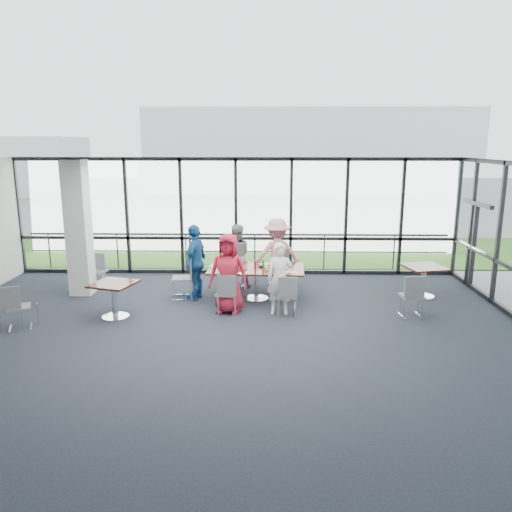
{
  "coord_description": "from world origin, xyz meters",
  "views": [
    {
      "loc": [
        0.85,
        -8.51,
        3.57
      ],
      "look_at": [
        0.61,
        2.35,
        1.1
      ],
      "focal_mm": 35.0,
      "sensor_mm": 36.0,
      "label": 1
    }
  ],
  "objects_px": {
    "diner_far_right": "(277,254)",
    "chair_main_fl": "(237,266)",
    "chair_spare_lb": "(98,272)",
    "side_table_left": "(114,289)",
    "chair_spare_r": "(412,296)",
    "side_table_right": "(424,271)",
    "diner_far_left": "(236,256)",
    "structural_column": "(78,228)",
    "diner_near_left": "(228,274)",
    "diner_near_right": "(280,279)",
    "chair_spare_la": "(18,307)",
    "diner_end": "(195,262)",
    "chair_main_end": "(183,278)",
    "main_table": "(256,272)",
    "chair_main_nl": "(226,294)",
    "chair_main_nr": "(287,296)",
    "chair_main_fr": "(282,268)"
  },
  "relations": [
    {
      "from": "chair_spare_lb",
      "to": "chair_main_fl",
      "type": "bearing_deg",
      "value": -162.96
    },
    {
      "from": "chair_main_nl",
      "to": "chair_spare_r",
      "type": "relative_size",
      "value": 0.95
    },
    {
      "from": "chair_main_end",
      "to": "chair_main_fr",
      "type": "bearing_deg",
      "value": 108.51
    },
    {
      "from": "diner_near_right",
      "to": "chair_main_end",
      "type": "height_order",
      "value": "diner_near_right"
    },
    {
      "from": "chair_main_nr",
      "to": "chair_spare_la",
      "type": "distance_m",
      "value": 5.35
    },
    {
      "from": "diner_end",
      "to": "chair_main_end",
      "type": "height_order",
      "value": "diner_end"
    },
    {
      "from": "diner_near_left",
      "to": "diner_far_left",
      "type": "height_order",
      "value": "diner_near_left"
    },
    {
      "from": "side_table_right",
      "to": "diner_end",
      "type": "relative_size",
      "value": 0.6
    },
    {
      "from": "chair_main_nr",
      "to": "chair_main_fl",
      "type": "height_order",
      "value": "chair_main_fl"
    },
    {
      "from": "side_table_left",
      "to": "chair_spare_r",
      "type": "relative_size",
      "value": 1.12
    },
    {
      "from": "diner_far_right",
      "to": "chair_spare_la",
      "type": "bearing_deg",
      "value": 17.97
    },
    {
      "from": "diner_near_right",
      "to": "chair_main_nl",
      "type": "bearing_deg",
      "value": -177.36
    },
    {
      "from": "main_table",
      "to": "chair_main_fl",
      "type": "relative_size",
      "value": 2.29
    },
    {
      "from": "side_table_left",
      "to": "diner_far_right",
      "type": "relative_size",
      "value": 0.57
    },
    {
      "from": "side_table_right",
      "to": "diner_near_right",
      "type": "relative_size",
      "value": 0.68
    },
    {
      "from": "chair_spare_lb",
      "to": "chair_spare_r",
      "type": "xyz_separation_m",
      "value": [
        7.29,
        -2.03,
        0.04
      ]
    },
    {
      "from": "chair_main_fl",
      "to": "chair_spare_la",
      "type": "bearing_deg",
      "value": 53.04
    },
    {
      "from": "chair_main_end",
      "to": "side_table_right",
      "type": "bearing_deg",
      "value": 87.28
    },
    {
      "from": "chair_main_fl",
      "to": "main_table",
      "type": "bearing_deg",
      "value": 128.42
    },
    {
      "from": "diner_near_left",
      "to": "chair_main_end",
      "type": "xyz_separation_m",
      "value": [
        -1.15,
        0.96,
        -0.37
      ]
    },
    {
      "from": "diner_near_left",
      "to": "chair_spare_r",
      "type": "distance_m",
      "value": 3.87
    },
    {
      "from": "chair_spare_la",
      "to": "chair_spare_lb",
      "type": "distance_m",
      "value": 2.94
    },
    {
      "from": "chair_main_nr",
      "to": "chair_main_end",
      "type": "bearing_deg",
      "value": 156.7
    },
    {
      "from": "diner_near_left",
      "to": "chair_main_nl",
      "type": "xyz_separation_m",
      "value": [
        -0.05,
        -0.05,
        -0.43
      ]
    },
    {
      "from": "chair_main_nl",
      "to": "chair_main_end",
      "type": "height_order",
      "value": "chair_main_end"
    },
    {
      "from": "side_table_right",
      "to": "diner_far_left",
      "type": "xyz_separation_m",
      "value": [
        -4.46,
        0.73,
        0.17
      ]
    },
    {
      "from": "diner_near_right",
      "to": "diner_far_left",
      "type": "relative_size",
      "value": 0.96
    },
    {
      "from": "side_table_right",
      "to": "diner_near_left",
      "type": "relative_size",
      "value": 0.61
    },
    {
      "from": "chair_main_nl",
      "to": "chair_main_fl",
      "type": "height_order",
      "value": "chair_main_fl"
    },
    {
      "from": "diner_far_right",
      "to": "chair_spare_lb",
      "type": "relative_size",
      "value": 2.16
    },
    {
      "from": "structural_column",
      "to": "chair_spare_r",
      "type": "relative_size",
      "value": 3.54
    },
    {
      "from": "chair_main_nr",
      "to": "chair_main_fl",
      "type": "distance_m",
      "value": 2.58
    },
    {
      "from": "diner_end",
      "to": "chair_main_fl",
      "type": "bearing_deg",
      "value": 156.24
    },
    {
      "from": "chair_main_fr",
      "to": "chair_main_end",
      "type": "xyz_separation_m",
      "value": [
        -2.35,
        -1.03,
        0.0
      ]
    },
    {
      "from": "chair_spare_la",
      "to": "diner_far_left",
      "type": "bearing_deg",
      "value": 13.61
    },
    {
      "from": "chair_spare_la",
      "to": "chair_spare_r",
      "type": "height_order",
      "value": "chair_spare_r"
    },
    {
      "from": "main_table",
      "to": "chair_main_nr",
      "type": "bearing_deg",
      "value": -55.75
    },
    {
      "from": "diner_far_right",
      "to": "chair_main_nl",
      "type": "xyz_separation_m",
      "value": [
        -1.11,
        -1.82,
        -0.46
      ]
    },
    {
      "from": "diner_near_right",
      "to": "chair_spare_la",
      "type": "distance_m",
      "value": 5.23
    },
    {
      "from": "diner_end",
      "to": "chair_spare_r",
      "type": "relative_size",
      "value": 1.94
    },
    {
      "from": "diner_far_right",
      "to": "chair_main_fl",
      "type": "xyz_separation_m",
      "value": [
        -1.01,
        0.37,
        -0.4
      ]
    },
    {
      "from": "side_table_right",
      "to": "chair_spare_lb",
      "type": "relative_size",
      "value": 1.26
    },
    {
      "from": "structural_column",
      "to": "diner_end",
      "type": "distance_m",
      "value": 2.9
    },
    {
      "from": "diner_far_right",
      "to": "chair_spare_lb",
      "type": "xyz_separation_m",
      "value": [
        -4.5,
        0.04,
        -0.48
      ]
    },
    {
      "from": "structural_column",
      "to": "diner_near_left",
      "type": "relative_size",
      "value": 1.86
    },
    {
      "from": "chair_spare_r",
      "to": "diner_near_right",
      "type": "bearing_deg",
      "value": 171.02
    },
    {
      "from": "side_table_left",
      "to": "chair_main_nl",
      "type": "distance_m",
      "value": 2.33
    },
    {
      "from": "chair_main_nl",
      "to": "chair_main_nr",
      "type": "xyz_separation_m",
      "value": [
        1.29,
        -0.1,
        -0.0
      ]
    },
    {
      "from": "main_table",
      "to": "side_table_left",
      "type": "distance_m",
      "value": 3.21
    },
    {
      "from": "main_table",
      "to": "chair_main_fr",
      "type": "distance_m",
      "value": 1.23
    }
  ]
}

